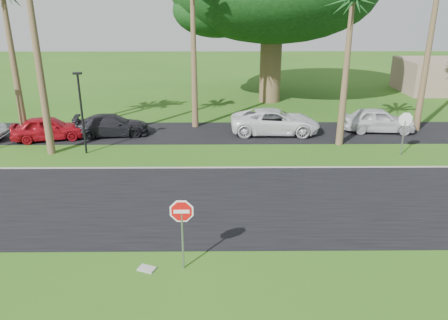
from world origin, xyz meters
The scene contains 13 objects.
ground centered at (0.00, 0.00, 0.00)m, with size 120.00×120.00×0.00m, color #265515.
road centered at (0.00, 2.00, 0.01)m, with size 120.00×8.00×0.02m, color black.
parking_strip centered at (0.00, 12.50, 0.01)m, with size 120.00×5.00×0.02m, color black.
curb centered at (0.00, 6.05, 0.03)m, with size 120.00×0.12×0.06m, color gray.
stop_sign_near centered at (0.50, -3.00, 1.77)m, with size 1.05×0.07×2.62m.
stop_sign_far centered at (12.00, 8.00, 1.77)m, with size 1.05×0.07×2.62m.
palm_right_near centered at (9.00, 10.00, 8.19)m, with size 5.00×5.00×9.50m.
streetlight_right centered at (-6.00, 8.50, 2.65)m, with size 0.45×0.25×4.64m.
car_red centered at (-9.03, 11.07, 0.75)m, with size 1.77×4.40×1.50m, color #A40D18.
car_dark centered at (-5.25, 11.94, 0.68)m, with size 1.91×4.70×1.36m, color black.
car_minivan centered at (5.33, 12.29, 0.80)m, with size 2.66×5.77×1.60m, color white.
car_pickup centered at (12.23, 12.63, 0.80)m, with size 1.88×4.67×1.59m, color silver.
utility_slab centered at (-0.71, -3.08, 0.03)m, with size 0.55×0.35×0.06m, color #999992.
Camera 1 is at (1.72, -15.31, 8.38)m, focal length 35.00 mm.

